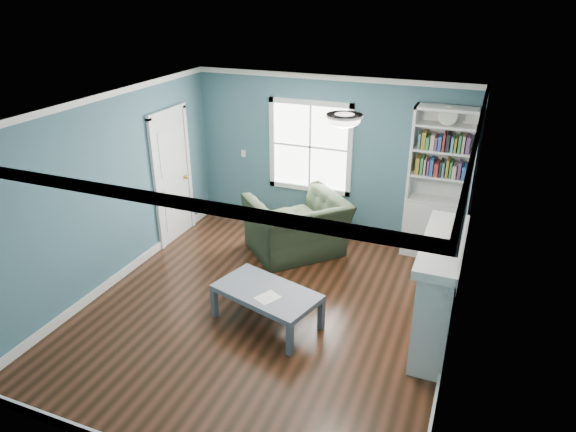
% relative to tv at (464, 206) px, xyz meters
% --- Properties ---
extents(floor, '(5.00, 5.00, 0.00)m').
position_rel_tv_xyz_m(floor, '(-2.20, -0.20, -1.72)').
color(floor, black).
rests_on(floor, ground).
extents(room_walls, '(5.00, 5.00, 5.00)m').
position_rel_tv_xyz_m(room_walls, '(-2.20, -0.20, -0.14)').
color(room_walls, '#3E6576').
rests_on(room_walls, ground).
extents(trim, '(4.50, 5.00, 2.60)m').
position_rel_tv_xyz_m(trim, '(-2.20, -0.20, -0.49)').
color(trim, white).
rests_on(trim, ground).
extents(window, '(1.40, 0.06, 1.50)m').
position_rel_tv_xyz_m(window, '(-2.50, 2.29, -0.27)').
color(window, white).
rests_on(window, room_walls).
extents(bookshelf, '(0.90, 0.35, 2.31)m').
position_rel_tv_xyz_m(bookshelf, '(-0.43, 2.10, -0.80)').
color(bookshelf, silver).
rests_on(bookshelf, ground).
extents(fireplace, '(0.44, 1.58, 1.30)m').
position_rel_tv_xyz_m(fireplace, '(-0.12, 0.00, -1.09)').
color(fireplace, black).
rests_on(fireplace, ground).
extents(tv, '(0.06, 1.10, 0.65)m').
position_rel_tv_xyz_m(tv, '(0.00, 0.00, 0.00)').
color(tv, black).
rests_on(tv, fireplace).
extents(door, '(0.12, 0.98, 2.17)m').
position_rel_tv_xyz_m(door, '(-4.42, 1.20, -0.65)').
color(door, silver).
rests_on(door, ground).
extents(ceiling_fixture, '(0.38, 0.38, 0.15)m').
position_rel_tv_xyz_m(ceiling_fixture, '(-1.30, -0.10, 0.82)').
color(ceiling_fixture, white).
rests_on(ceiling_fixture, room_walls).
extents(light_switch, '(0.08, 0.01, 0.12)m').
position_rel_tv_xyz_m(light_switch, '(-3.70, 2.28, -0.52)').
color(light_switch, white).
rests_on(light_switch, room_walls).
extents(recliner, '(1.59, 1.61, 1.20)m').
position_rel_tv_xyz_m(recliner, '(-2.38, 1.40, -1.12)').
color(recliner, black).
rests_on(recliner, ground).
extents(coffee_table, '(1.41, 1.01, 0.46)m').
position_rel_tv_xyz_m(coffee_table, '(-2.08, -0.43, -1.33)').
color(coffee_table, '#535B64').
rests_on(coffee_table, ground).
extents(paper_sheet, '(0.31, 0.34, 0.00)m').
position_rel_tv_xyz_m(paper_sheet, '(-2.00, -0.57, -1.26)').
color(paper_sheet, white).
rests_on(paper_sheet, coffee_table).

